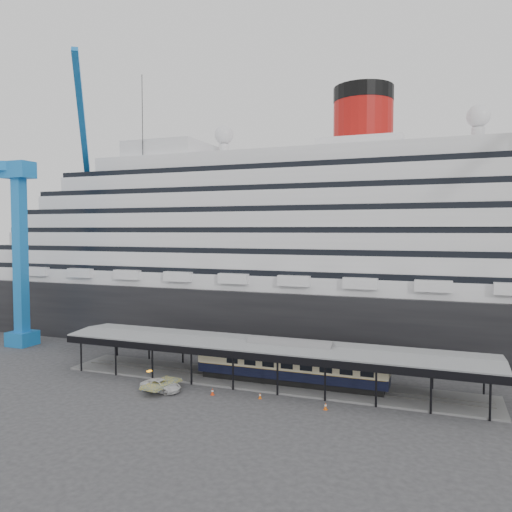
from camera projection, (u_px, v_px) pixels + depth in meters
name	position (u px, v px, depth m)	size (l,w,h in m)	color
ground	(252.00, 394.00, 59.83)	(200.00, 200.00, 0.00)	#323234
cruise_ship	(317.00, 238.00, 88.77)	(130.00, 30.00, 43.90)	black
platform_canopy	(266.00, 364.00, 64.38)	(56.00, 9.18, 5.30)	slate
crane_blue	(27.00, 229.00, 84.55)	(22.63, 19.19, 47.60)	blue
port_truck	(161.00, 385.00, 60.99)	(2.38, 5.16, 1.43)	silver
pullman_carriage	(290.00, 363.00, 63.20)	(24.54, 3.44, 24.09)	black
traffic_cone_left	(260.00, 396.00, 58.33)	(0.46, 0.46, 0.71)	#E45B0C
traffic_cone_mid	(212.00, 392.00, 59.59)	(0.49, 0.49, 0.82)	red
traffic_cone_right	(326.00, 406.00, 54.71)	(0.51, 0.51, 0.80)	#D5520B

